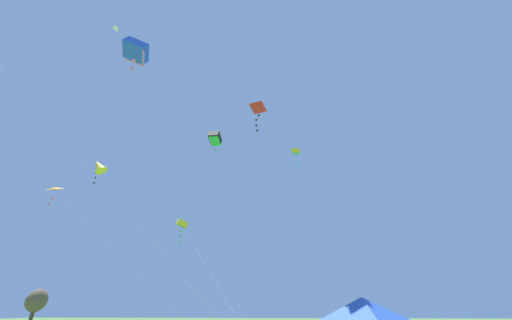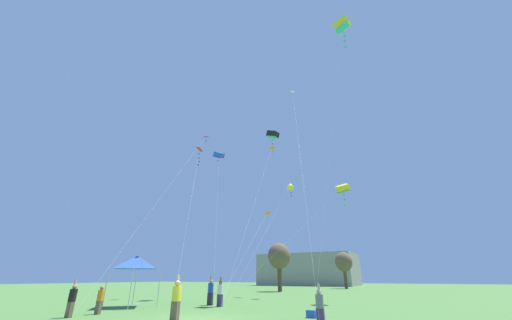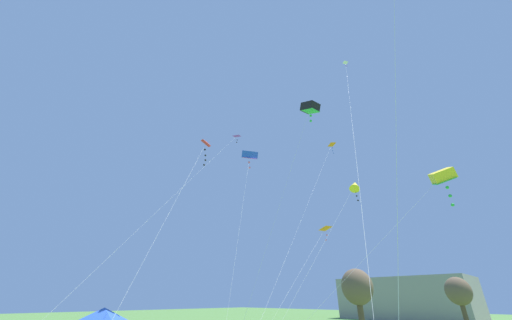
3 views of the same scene
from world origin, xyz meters
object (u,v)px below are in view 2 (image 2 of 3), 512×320
Objects in this scene: festival_tent at (137,262)px; person_blue_shirt at (211,291)px; person_yellow_shirt at (176,298)px; person_orange_shirt at (100,299)px; person_black_shirt at (72,299)px; kite_orange_delta_8 at (272,149)px; kite_yellow_box_9 at (343,189)px; person_grey_shirt at (320,305)px; kite_blue_box_1 at (219,155)px; person_white_shirt at (220,292)px; kite_yellow_diamond_4 at (290,186)px; kite_white_delta_3 at (293,96)px; kite_black_box_5 at (273,135)px; kite_yellow_box_7 at (342,26)px; cooler_box at (312,314)px; kite_purple_delta_6 at (205,138)px; kite_orange_delta_0 at (267,213)px; kite_red_delta_2 at (200,151)px.

festival_tent is 1.67× the size of person_blue_shirt.
person_yellow_shirt reaches higher than person_blue_shirt.
person_orange_shirt is at bearing -64.44° from festival_tent.
person_blue_shirt is (2.30, 9.51, 0.12)m from person_black_shirt.
kite_orange_delta_8 is 2.37× the size of kite_yellow_box_9.
festival_tent is at bearing 23.45° from person_yellow_shirt.
kite_orange_delta_8 is at bearing -143.68° from person_blue_shirt.
person_grey_shirt is at bearing -116.62° from person_yellow_shirt.
person_white_shirt is at bearing -50.44° from kite_blue_box_1.
kite_yellow_diamond_4 is 17.93m from kite_orange_delta_8.
festival_tent is 2.07× the size of person_grey_shirt.
kite_white_delta_3 reaches higher than kite_black_box_5.
festival_tent is 0.18× the size of kite_yellow_box_7.
person_blue_shirt is at bearing -78.14° from kite_orange_delta_8.
cooler_box is 27.57m from kite_purple_delta_6.
kite_blue_box_1 is at bearing -126.70° from kite_orange_delta_0.
kite_purple_delta_6 is (-17.81, 13.15, 18.57)m from person_grey_shirt.
person_blue_shirt is 1.40× the size of person_orange_shirt.
person_orange_shirt is 24.00m from kite_yellow_box_7.
person_blue_shirt is at bearing 158.82° from cooler_box.
kite_yellow_box_7 is (13.50, -15.38, 9.51)m from kite_orange_delta_0.
kite_orange_delta_0 is (1.74, 19.58, 8.54)m from person_orange_shirt.
person_orange_shirt is at bearing -119.16° from kite_black_box_5.
kite_orange_delta_8 is (-2.60, 31.23, 23.07)m from person_orange_shirt.
person_grey_shirt is (9.08, -5.41, -0.15)m from person_white_shirt.
kite_white_delta_3 is 20.68m from kite_yellow_box_7.
kite_red_delta_2 reaches higher than cooler_box.
kite_yellow_diamond_4 reaches higher than kite_yellow_box_9.
kite_yellow_box_9 is at bearing 87.70° from cooler_box.
kite_white_delta_3 is at bearing 29.04° from kite_purple_delta_6.
person_white_shirt is 21.53m from kite_yellow_box_7.
kite_blue_box_1 is 1.26× the size of kite_yellow_diamond_4.
kite_yellow_box_7 is at bearing -139.70° from person_white_shirt.
kite_orange_delta_8 is at bearing 97.01° from kite_red_delta_2.
kite_orange_delta_0 reaches higher than cooler_box.
person_grey_shirt is at bearing 84.35° from person_blue_shirt.
kite_red_delta_2 reaches higher than person_yellow_shirt.
kite_orange_delta_0 reaches higher than person_grey_shirt.
kite_white_delta_3 reaches higher than kite_yellow_box_7.
kite_yellow_box_7 reaches higher than kite_red_delta_2.
person_yellow_shirt is 21.55m from kite_orange_delta_0.
cooler_box is 0.02× the size of kite_orange_delta_8.
person_grey_shirt is 0.09× the size of kite_yellow_box_7.
kite_purple_delta_6 is at bearing 152.17° from kite_yellow_box_7.
kite_orange_delta_8 reaches higher than cooler_box.
kite_red_delta_2 reaches higher than person_black_shirt.
kite_white_delta_3 is at bearing -94.60° from person_black_shirt.
person_black_shirt is at bearing -152.74° from cooler_box.
kite_orange_delta_0 reaches higher than festival_tent.
kite_white_delta_3 is (3.31, 13.07, 25.35)m from person_blue_shirt.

